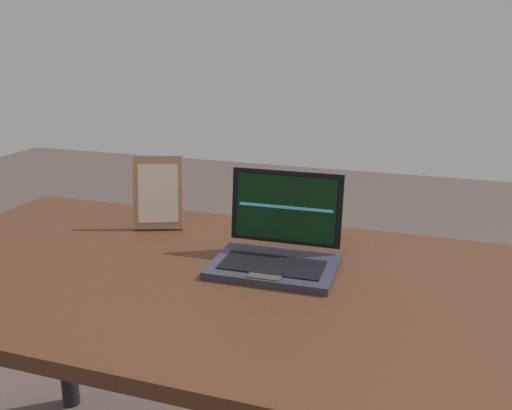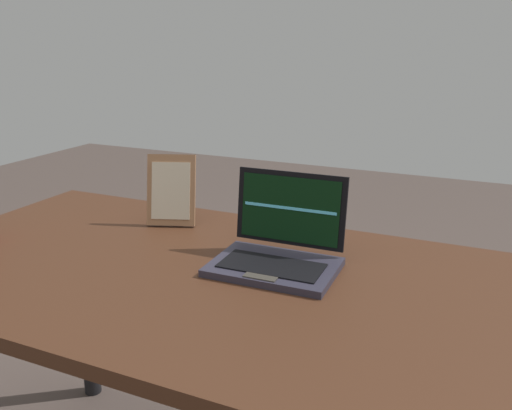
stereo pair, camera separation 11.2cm
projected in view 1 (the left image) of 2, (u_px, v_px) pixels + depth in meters
desk at (279, 318)px, 1.12m from camera, size 1.75×0.76×0.71m
laptop_front at (277, 248)px, 1.17m from camera, size 0.27×0.21×0.19m
photo_frame at (158, 193)px, 1.40m from camera, size 0.14×0.10×0.18m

